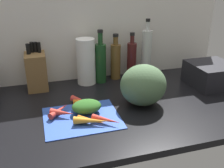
% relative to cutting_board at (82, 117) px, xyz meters
% --- Properties ---
extents(ground_plane, '(1.70, 0.80, 0.03)m').
position_rel_cutting_board_xyz_m(ground_plane, '(0.10, 0.09, -0.02)').
color(ground_plane, black).
extents(wall_back, '(1.70, 0.03, 0.60)m').
position_rel_cutting_board_xyz_m(wall_back, '(0.10, 0.48, 0.30)').
color(wall_back, silver).
rests_on(wall_back, ground_plane).
extents(cutting_board, '(0.33, 0.27, 0.01)m').
position_rel_cutting_board_xyz_m(cutting_board, '(0.00, 0.00, 0.00)').
color(cutting_board, '#2D51B7').
rests_on(cutting_board, ground_plane).
extents(carrot_0, '(0.11, 0.09, 0.03)m').
position_rel_cutting_board_xyz_m(carrot_0, '(0.03, -0.06, 0.02)').
color(carrot_0, orange).
rests_on(carrot_0, cutting_board).
extents(carrot_1, '(0.10, 0.05, 0.03)m').
position_rel_cutting_board_xyz_m(carrot_1, '(0.02, 0.07, 0.02)').
color(carrot_1, red).
rests_on(carrot_1, cutting_board).
extents(carrot_2, '(0.13, 0.05, 0.03)m').
position_rel_cutting_board_xyz_m(carrot_2, '(0.04, 0.11, 0.02)').
color(carrot_2, orange).
rests_on(carrot_2, cutting_board).
extents(carrot_3, '(0.15, 0.08, 0.03)m').
position_rel_cutting_board_xyz_m(carrot_3, '(0.03, -0.07, 0.02)').
color(carrot_3, orange).
rests_on(carrot_3, cutting_board).
extents(carrot_4, '(0.11, 0.12, 0.03)m').
position_rel_cutting_board_xyz_m(carrot_4, '(0.03, 0.12, 0.02)').
color(carrot_4, red).
rests_on(carrot_4, cutting_board).
extents(carrot_5, '(0.11, 0.07, 0.03)m').
position_rel_cutting_board_xyz_m(carrot_5, '(-0.08, 0.03, 0.02)').
color(carrot_5, red).
rests_on(carrot_5, cutting_board).
extents(carrot_6, '(0.12, 0.10, 0.03)m').
position_rel_cutting_board_xyz_m(carrot_6, '(0.09, -0.08, 0.02)').
color(carrot_6, red).
rests_on(carrot_6, cutting_board).
extents(carrot_7, '(0.11, 0.11, 0.03)m').
position_rel_cutting_board_xyz_m(carrot_7, '(-0.09, 0.06, 0.02)').
color(carrot_7, red).
rests_on(carrot_7, cutting_board).
extents(carrot_greens_pile, '(0.13, 0.10, 0.06)m').
position_rel_cutting_board_xyz_m(carrot_greens_pile, '(0.03, 0.04, 0.03)').
color(carrot_greens_pile, '#2D6023').
rests_on(carrot_greens_pile, cutting_board).
extents(winter_squash, '(0.22, 0.20, 0.20)m').
position_rel_cutting_board_xyz_m(winter_squash, '(0.31, 0.05, 0.09)').
color(winter_squash, '#4C6B47').
rests_on(winter_squash, ground_plane).
extents(knife_block, '(0.11, 0.17, 0.25)m').
position_rel_cutting_board_xyz_m(knife_block, '(-0.17, 0.40, 0.10)').
color(knife_block, brown).
rests_on(knife_block, ground_plane).
extents(paper_towel_roll, '(0.10, 0.10, 0.26)m').
position_rel_cutting_board_xyz_m(paper_towel_roll, '(0.10, 0.39, 0.13)').
color(paper_towel_roll, white).
rests_on(paper_towel_roll, ground_plane).
extents(bottle_0, '(0.06, 0.06, 0.30)m').
position_rel_cutting_board_xyz_m(bottle_0, '(0.18, 0.38, 0.12)').
color(bottle_0, '#19421E').
rests_on(bottle_0, ground_plane).
extents(bottle_1, '(0.06, 0.06, 0.27)m').
position_rel_cutting_board_xyz_m(bottle_1, '(0.28, 0.41, 0.11)').
color(bottle_1, brown).
rests_on(bottle_1, ground_plane).
extents(bottle_2, '(0.06, 0.06, 0.27)m').
position_rel_cutting_board_xyz_m(bottle_2, '(0.38, 0.40, 0.11)').
color(bottle_2, '#471919').
rests_on(bottle_2, ground_plane).
extents(bottle_3, '(0.06, 0.06, 0.35)m').
position_rel_cutting_board_xyz_m(bottle_3, '(0.47, 0.40, 0.14)').
color(bottle_3, silver).
rests_on(bottle_3, ground_plane).
extents(dish_rack, '(0.23, 0.24, 0.13)m').
position_rel_cutting_board_xyz_m(dish_rack, '(0.77, 0.16, 0.06)').
color(dish_rack, black).
rests_on(dish_rack, ground_plane).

